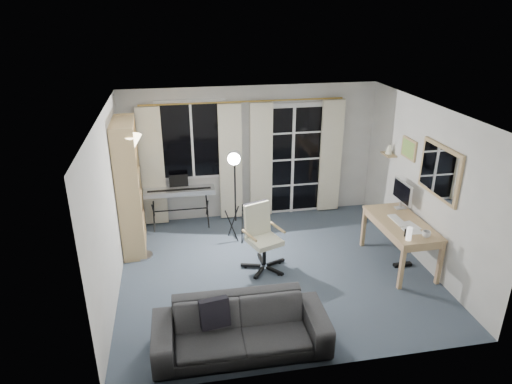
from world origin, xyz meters
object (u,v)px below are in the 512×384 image
(desk, at_px, (401,227))
(keyboard_piano, at_px, (179,192))
(studio_light, at_px, (234,168))
(office_chair, at_px, (260,231))
(mug, at_px, (426,233))
(sofa, at_px, (240,320))
(torchiere_lamp, at_px, (133,161))
(monitor, at_px, (402,193))
(bookshelf, at_px, (127,191))

(desk, bearing_deg, keyboard_piano, 148.64)
(keyboard_piano, xyz_separation_m, studio_light, (0.87, -0.72, 0.63))
(office_chair, xyz_separation_m, mug, (2.17, -0.83, 0.18))
(studio_light, bearing_deg, sofa, -83.94)
(desk, relative_size, mug, 11.52)
(studio_light, relative_size, office_chair, 1.63)
(torchiere_lamp, xyz_separation_m, studio_light, (1.50, 0.22, -0.29))
(keyboard_piano, relative_size, sofa, 0.61)
(keyboard_piano, relative_size, desk, 0.91)
(sofa, bearing_deg, monitor, 33.95)
(keyboard_piano, bearing_deg, mug, -35.16)
(bookshelf, relative_size, torchiere_lamp, 1.07)
(torchiere_lamp, relative_size, mug, 17.04)
(mug, height_order, sofa, mug)
(bookshelf, relative_size, desk, 1.58)
(torchiere_lamp, height_order, sofa, torchiere_lamp)
(studio_light, relative_size, sofa, 0.81)
(studio_light, xyz_separation_m, monitor, (2.53, -0.68, -0.32))
(bookshelf, relative_size, sofa, 1.05)
(monitor, bearing_deg, torchiere_lamp, 172.11)
(bookshelf, xyz_separation_m, keyboard_piano, (0.80, 0.61, -0.33))
(office_chair, height_order, sofa, office_chair)
(studio_light, bearing_deg, office_chair, -59.07)
(bookshelf, distance_m, torchiere_lamp, 0.70)
(sofa, bearing_deg, office_chair, 72.72)
(office_chair, distance_m, mug, 2.33)
(studio_light, bearing_deg, bookshelf, -170.65)
(torchiere_lamp, bearing_deg, sofa, -62.56)
(torchiere_lamp, height_order, mug, torchiere_lamp)
(monitor, bearing_deg, keyboard_piano, 156.27)
(sofa, bearing_deg, mug, 19.03)
(desk, relative_size, sofa, 0.67)
(bookshelf, distance_m, sofa, 3.03)
(studio_light, bearing_deg, mug, -20.87)
(desk, bearing_deg, bookshelf, 161.48)
(keyboard_piano, bearing_deg, monitor, -22.09)
(monitor, bearing_deg, desk, -115.07)
(sofa, bearing_deg, keyboard_piano, 100.72)
(keyboard_piano, bearing_deg, torchiere_lamp, -123.58)
(keyboard_piano, bearing_deg, sofa, -79.87)
(torchiere_lamp, xyz_separation_m, sofa, (1.20, -2.31, -1.20))
(bookshelf, height_order, office_chair, bookshelf)
(bookshelf, bearing_deg, studio_light, -5.76)
(bookshelf, relative_size, monitor, 4.13)
(desk, bearing_deg, monitor, 64.93)
(bookshelf, xyz_separation_m, studio_light, (1.67, -0.10, 0.30))
(monitor, bearing_deg, office_chair, -178.36)
(office_chair, xyz_separation_m, desk, (2.07, -0.33, 0.03))
(keyboard_piano, distance_m, desk, 3.70)
(desk, distance_m, mug, 0.53)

